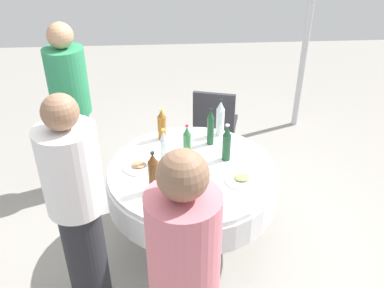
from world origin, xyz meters
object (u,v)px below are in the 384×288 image
bottle_clear_north (164,148)px  wine_glass_left (194,160)px  person_north (184,287)px  chair_right (215,121)px  bottle_dark_green_left (211,128)px  plate_south (242,179)px  bottle_clear_far (220,119)px  bottle_brown_front (153,173)px  plate_outer (139,166)px  bottle_amber_rear (162,125)px  person_front (72,108)px  wine_glass_rear (170,172)px  bottle_green_east (187,141)px  dining_table (192,185)px  person_far (78,213)px  bottle_dark_green_right (227,143)px

bottle_clear_north → wine_glass_left: 0.25m
person_north → chair_right: bearing=-94.7°
bottle_dark_green_left → plate_south: bearing=108.9°
bottle_clear_far → bottle_clear_north: 0.61m
bottle_brown_front → bottle_dark_green_left: (-0.44, -0.59, 0.00)m
bottle_brown_front → plate_outer: (0.12, -0.29, -0.14)m
bottle_brown_front → bottle_amber_rear: 0.69m
person_front → person_north: size_ratio=0.97×
bottle_clear_far → wine_glass_rear: size_ratio=2.16×
bottle_green_east → dining_table: bearing=97.6°
plate_outer → person_north: bearing=102.8°
person_north → wine_glass_left: bearing=-90.8°
plate_outer → bottle_clear_far: bearing=-145.9°
wine_glass_left → person_front: bearing=-40.6°
bottle_dark_green_left → person_front: 1.28m
bottle_clear_north → bottle_amber_rear: bottle_clear_north is taller
bottle_dark_green_left → wine_glass_rear: bottle_dark_green_left is taller
bottle_clear_north → person_far: 0.84m
bottle_dark_green_left → plate_south: 0.55m
bottle_dark_green_right → bottle_brown_front: bearing=33.3°
bottle_dark_green_right → dining_table: bearing=21.3°
bottle_amber_rear → person_far: size_ratio=0.17×
wine_glass_left → plate_south: wine_glass_left is taller
bottle_dark_green_left → wine_glass_left: 0.40m
bottle_green_east → wine_glass_rear: bottle_green_east is taller
dining_table → person_far: person_far is taller
bottle_clear_north → person_front: bearing=-43.2°
bottle_clear_far → wine_glass_left: size_ratio=2.34×
wine_glass_rear → plate_outer: (0.22, -0.22, -0.10)m
bottle_clear_far → wine_glass_rear: bearing=57.0°
bottle_clear_north → person_north: bearing=94.0°
dining_table → bottle_amber_rear: (0.22, -0.44, 0.28)m
wine_glass_rear → person_far: 0.68m
person_far → dining_table: bearing=-90.0°
bottle_clear_far → bottle_dark_green_left: size_ratio=1.02×
bottle_brown_front → bottle_clear_far: size_ratio=0.98×
bottle_dark_green_right → chair_right: (-0.03, -1.00, -0.36)m
plate_south → person_north: size_ratio=0.15×
wine_glass_left → bottle_green_east: bearing=-80.2°
bottle_clear_far → person_north: person_north is taller
dining_table → person_far: (0.72, 0.58, 0.27)m
bottle_dark_green_left → wine_glass_rear: 0.62m
bottle_dark_green_left → bottle_green_east: 0.24m
dining_table → wine_glass_left: 0.25m
bottle_amber_rear → wine_glass_rear: (-0.05, 0.63, -0.02)m
bottle_clear_far → plate_south: 0.67m
dining_table → bottle_dark_green_left: size_ratio=4.04×
plate_south → person_far: person_far is taller
bottle_amber_rear → person_front: (0.79, -0.40, -0.03)m
bottle_clear_far → bottle_clear_north: bottle_clear_far is taller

